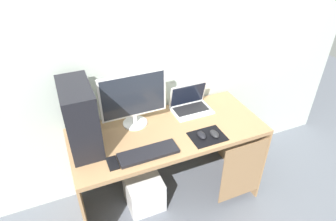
{
  "coord_description": "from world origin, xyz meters",
  "views": [
    {
      "loc": [
        -0.69,
        -1.63,
        2.15
      ],
      "look_at": [
        0.0,
        0.0,
        0.95
      ],
      "focal_mm": 31.06,
      "sensor_mm": 36.0,
      "label": 1
    }
  ],
  "objects_px": {
    "monitor": "(134,99)",
    "mouse_left": "(202,135)",
    "mouse_right": "(214,134)",
    "subwoofer": "(144,192)",
    "laptop": "(190,105)",
    "pc_tower": "(80,118)",
    "cell_phone": "(113,163)",
    "keyboard": "(148,153)"
  },
  "relations": [
    {
      "from": "keyboard",
      "to": "pc_tower",
      "type": "bearing_deg",
      "value": 144.91
    },
    {
      "from": "keyboard",
      "to": "cell_phone",
      "type": "relative_size",
      "value": 3.23
    },
    {
      "from": "laptop",
      "to": "mouse_left",
      "type": "height_order",
      "value": "laptop"
    },
    {
      "from": "pc_tower",
      "to": "keyboard",
      "type": "distance_m",
      "value": 0.52
    },
    {
      "from": "keyboard",
      "to": "mouse_right",
      "type": "relative_size",
      "value": 4.38
    },
    {
      "from": "mouse_left",
      "to": "subwoofer",
      "type": "xyz_separation_m",
      "value": [
        -0.42,
        0.19,
        -0.64
      ]
    },
    {
      "from": "mouse_left",
      "to": "subwoofer",
      "type": "bearing_deg",
      "value": 155.85
    },
    {
      "from": "mouse_right",
      "to": "subwoofer",
      "type": "relative_size",
      "value": 0.32
    },
    {
      "from": "keyboard",
      "to": "mouse_right",
      "type": "bearing_deg",
      "value": -0.55
    },
    {
      "from": "pc_tower",
      "to": "mouse_left",
      "type": "bearing_deg",
      "value": -17.1
    },
    {
      "from": "mouse_right",
      "to": "subwoofer",
      "type": "height_order",
      "value": "mouse_right"
    },
    {
      "from": "monitor",
      "to": "laptop",
      "type": "xyz_separation_m",
      "value": [
        0.49,
        0.02,
        -0.19
      ]
    },
    {
      "from": "laptop",
      "to": "cell_phone",
      "type": "height_order",
      "value": "laptop"
    },
    {
      "from": "monitor",
      "to": "mouse_right",
      "type": "relative_size",
      "value": 5.34
    },
    {
      "from": "subwoofer",
      "to": "keyboard",
      "type": "bearing_deg",
      "value": -92.7
    },
    {
      "from": "laptop",
      "to": "keyboard",
      "type": "bearing_deg",
      "value": -143.01
    },
    {
      "from": "mouse_right",
      "to": "monitor",
      "type": "bearing_deg",
      "value": 142.99
    },
    {
      "from": "laptop",
      "to": "mouse_right",
      "type": "xyz_separation_m",
      "value": [
        0.0,
        -0.4,
        -0.02
      ]
    },
    {
      "from": "monitor",
      "to": "subwoofer",
      "type": "height_order",
      "value": "monitor"
    },
    {
      "from": "monitor",
      "to": "mouse_left",
      "type": "relative_size",
      "value": 5.34
    },
    {
      "from": "mouse_right",
      "to": "cell_phone",
      "type": "height_order",
      "value": "mouse_right"
    },
    {
      "from": "mouse_left",
      "to": "monitor",
      "type": "bearing_deg",
      "value": 138.99
    },
    {
      "from": "mouse_right",
      "to": "mouse_left",
      "type": "bearing_deg",
      "value": 165.26
    },
    {
      "from": "monitor",
      "to": "mouse_left",
      "type": "height_order",
      "value": "monitor"
    },
    {
      "from": "pc_tower",
      "to": "mouse_right",
      "type": "height_order",
      "value": "pc_tower"
    },
    {
      "from": "cell_phone",
      "to": "laptop",
      "type": "bearing_deg",
      "value": 26.55
    },
    {
      "from": "monitor",
      "to": "keyboard",
      "type": "xyz_separation_m",
      "value": [
        -0.02,
        -0.37,
        -0.22
      ]
    },
    {
      "from": "mouse_right",
      "to": "cell_phone",
      "type": "xyz_separation_m",
      "value": [
        -0.77,
        0.01,
        -0.02
      ]
    },
    {
      "from": "monitor",
      "to": "subwoofer",
      "type": "distance_m",
      "value": 0.87
    },
    {
      "from": "pc_tower",
      "to": "keyboard",
      "type": "xyz_separation_m",
      "value": [
        0.38,
        -0.27,
        -0.23
      ]
    },
    {
      "from": "keyboard",
      "to": "subwoofer",
      "type": "distance_m",
      "value": 0.66
    },
    {
      "from": "cell_phone",
      "to": "mouse_left",
      "type": "bearing_deg",
      "value": 1.13
    },
    {
      "from": "monitor",
      "to": "pc_tower",
      "type": "bearing_deg",
      "value": -166.15
    },
    {
      "from": "subwoofer",
      "to": "mouse_left",
      "type": "bearing_deg",
      "value": -24.15
    },
    {
      "from": "mouse_right",
      "to": "laptop",
      "type": "bearing_deg",
      "value": 90.59
    },
    {
      "from": "monitor",
      "to": "mouse_right",
      "type": "distance_m",
      "value": 0.66
    },
    {
      "from": "cell_phone",
      "to": "mouse_right",
      "type": "bearing_deg",
      "value": -0.87
    },
    {
      "from": "mouse_left",
      "to": "cell_phone",
      "type": "relative_size",
      "value": 0.74
    },
    {
      "from": "laptop",
      "to": "subwoofer",
      "type": "xyz_separation_m",
      "value": [
        -0.51,
        -0.18,
        -0.66
      ]
    },
    {
      "from": "subwoofer",
      "to": "cell_phone",
      "type": "bearing_deg",
      "value": -142.29
    },
    {
      "from": "monitor",
      "to": "keyboard",
      "type": "bearing_deg",
      "value": -93.85
    },
    {
      "from": "mouse_left",
      "to": "cell_phone",
      "type": "xyz_separation_m",
      "value": [
        -0.68,
        -0.01,
        -0.02
      ]
    }
  ]
}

